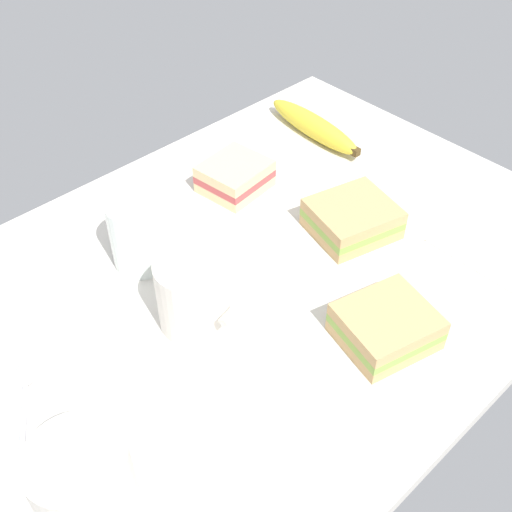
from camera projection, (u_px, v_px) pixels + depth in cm
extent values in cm
cube|color=beige|center=(256.00, 278.00, 84.22)|extent=(90.00, 64.00, 2.00)
cylinder|color=silver|center=(84.00, 487.00, 56.44)|extent=(9.12, 9.12, 10.37)
cylinder|color=black|center=(74.00, 460.00, 53.23)|extent=(8.03, 8.03, 0.40)
cylinder|color=silver|center=(52.00, 436.00, 59.57)|extent=(4.17, 1.46, 1.20)
cylinder|color=silver|center=(193.00, 294.00, 74.21)|extent=(8.58, 8.58, 9.52)
cylinder|color=brown|center=(190.00, 268.00, 71.30)|extent=(7.55, 7.55, 0.40)
cylinder|color=silver|center=(233.00, 312.00, 71.47)|extent=(4.03, 1.98, 1.20)
cube|color=beige|center=(235.00, 184.00, 96.38)|extent=(10.30, 9.49, 1.60)
cube|color=#C14C4C|center=(235.00, 176.00, 95.42)|extent=(10.30, 9.49, 1.20)
cube|color=beige|center=(235.00, 169.00, 94.46)|extent=(10.30, 9.49, 1.60)
cube|color=tan|center=(351.00, 226.00, 89.14)|extent=(13.13, 12.34, 1.60)
cube|color=#8CB24C|center=(352.00, 219.00, 88.18)|extent=(13.13, 12.34, 1.20)
cube|color=tan|center=(353.00, 211.00, 87.23)|extent=(13.13, 12.34, 1.60)
cube|color=tan|center=(384.00, 334.00, 74.87)|extent=(12.39, 11.63, 1.60)
cube|color=#8CB24C|center=(386.00, 326.00, 73.92)|extent=(12.39, 11.63, 1.20)
cube|color=tan|center=(388.00, 318.00, 72.96)|extent=(12.39, 11.63, 1.60)
cylinder|color=silver|center=(138.00, 233.00, 81.76)|extent=(7.34, 7.34, 9.87)
cylinder|color=white|center=(139.00, 240.00, 82.49)|extent=(6.61, 6.61, 7.74)
ellipsoid|color=yellow|center=(314.00, 126.00, 106.30)|extent=(5.37, 20.84, 3.78)
cube|color=#4C3819|center=(356.00, 152.00, 100.74)|extent=(1.20, 1.20, 1.20)
ellipsoid|color=silver|center=(26.00, 373.00, 71.24)|extent=(3.92, 4.32, 0.80)
cylinder|color=silver|center=(23.00, 423.00, 66.66)|extent=(5.43, 8.36, 0.70)
cube|color=white|center=(499.00, 243.00, 87.57)|extent=(14.61, 14.61, 0.30)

